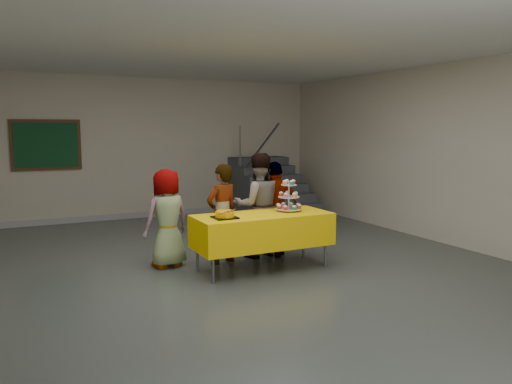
% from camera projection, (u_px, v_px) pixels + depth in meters
% --- Properties ---
extents(room_shell, '(10.00, 10.04, 3.02)m').
position_uv_depth(room_shell, '(232.00, 112.00, 6.15)').
color(room_shell, '#4C514C').
rests_on(room_shell, ground).
extents(bake_table, '(1.88, 0.78, 0.77)m').
position_uv_depth(bake_table, '(262.00, 229.00, 6.81)').
color(bake_table, '#595960').
rests_on(bake_table, ground).
extents(cupcake_stand, '(0.38, 0.38, 0.44)m').
position_uv_depth(cupcake_stand, '(289.00, 199.00, 7.02)').
color(cupcake_stand, silver).
rests_on(cupcake_stand, bake_table).
extents(bear_cake, '(0.32, 0.36, 0.12)m').
position_uv_depth(bear_cake, '(225.00, 214.00, 6.47)').
color(bear_cake, black).
rests_on(bear_cake, bake_table).
extents(schoolchild_a, '(0.76, 0.60, 1.37)m').
position_uv_depth(schoolchild_a, '(167.00, 218.00, 6.94)').
color(schoolchild_a, slate).
rests_on(schoolchild_a, ground).
extents(schoolchild_b, '(0.60, 0.48, 1.43)m').
position_uv_depth(schoolchild_b, '(222.00, 214.00, 7.11)').
color(schoolchild_b, slate).
rests_on(schoolchild_b, ground).
extents(schoolchild_c, '(0.87, 0.74, 1.57)m').
position_uv_depth(schoolchild_c, '(258.00, 205.00, 7.45)').
color(schoolchild_c, slate).
rests_on(schoolchild_c, ground).
extents(schoolchild_d, '(0.87, 0.42, 1.43)m').
position_uv_depth(schoolchild_d, '(276.00, 208.00, 7.58)').
color(schoolchild_d, '#5D5C66').
rests_on(schoolchild_d, ground).
extents(staircase, '(1.30, 2.40, 2.04)m').
position_uv_depth(staircase, '(270.00, 193.00, 11.20)').
color(staircase, '#424447').
rests_on(staircase, ground).
extents(noticeboard, '(1.30, 0.05, 1.00)m').
position_uv_depth(noticeboard, '(46.00, 145.00, 9.81)').
color(noticeboard, '#472B16').
rests_on(noticeboard, ground).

